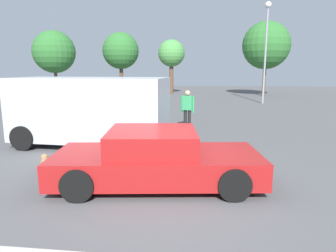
{
  "coord_description": "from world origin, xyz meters",
  "views": [
    {
      "loc": [
        0.83,
        -5.78,
        2.44
      ],
      "look_at": [
        -0.11,
        2.29,
        0.9
      ],
      "focal_mm": 32.01,
      "sensor_mm": 36.0,
      "label": 1
    }
  ],
  "objects_px": {
    "sedan_foreground": "(156,159)",
    "dog": "(45,162)",
    "pedestrian": "(187,106)",
    "van_white": "(91,109)",
    "light_post_near": "(266,36)"
  },
  "relations": [
    {
      "from": "sedan_foreground",
      "to": "dog",
      "type": "height_order",
      "value": "sedan_foreground"
    },
    {
      "from": "sedan_foreground",
      "to": "dog",
      "type": "distance_m",
      "value": 2.83
    },
    {
      "from": "sedan_foreground",
      "to": "pedestrian",
      "type": "distance_m",
      "value": 6.07
    },
    {
      "from": "sedan_foreground",
      "to": "van_white",
      "type": "relative_size",
      "value": 0.92
    },
    {
      "from": "van_white",
      "to": "light_post_near",
      "type": "xyz_separation_m",
      "value": [
        7.89,
        13.2,
        3.52
      ]
    },
    {
      "from": "sedan_foreground",
      "to": "light_post_near",
      "type": "xyz_separation_m",
      "value": [
        5.29,
        16.33,
        4.15
      ]
    },
    {
      "from": "sedan_foreground",
      "to": "van_white",
      "type": "height_order",
      "value": "van_white"
    },
    {
      "from": "dog",
      "to": "sedan_foreground",
      "type": "bearing_deg",
      "value": -131.55
    },
    {
      "from": "pedestrian",
      "to": "light_post_near",
      "type": "distance_m",
      "value": 12.0
    },
    {
      "from": "dog",
      "to": "light_post_near",
      "type": "distance_m",
      "value": 18.35
    },
    {
      "from": "dog",
      "to": "pedestrian",
      "type": "relative_size",
      "value": 0.34
    },
    {
      "from": "dog",
      "to": "light_post_near",
      "type": "bearing_deg",
      "value": -59.17
    },
    {
      "from": "pedestrian",
      "to": "light_post_near",
      "type": "xyz_separation_m",
      "value": [
        4.94,
        10.28,
        3.75
      ]
    },
    {
      "from": "dog",
      "to": "van_white",
      "type": "relative_size",
      "value": 0.11
    },
    {
      "from": "pedestrian",
      "to": "sedan_foreground",
      "type": "bearing_deg",
      "value": 6.16
    }
  ]
}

